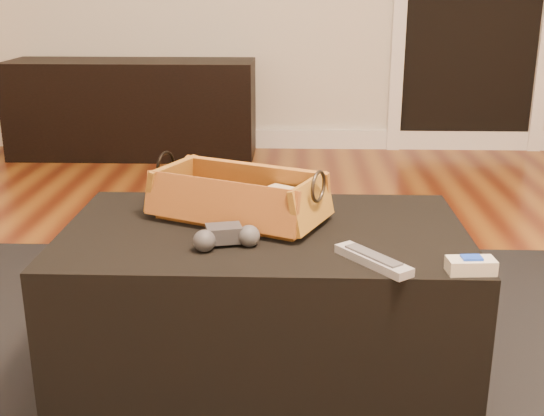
{
  "coord_description": "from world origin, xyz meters",
  "views": [
    {
      "loc": [
        0.22,
        -1.62,
        1.01
      ],
      "look_at": [
        0.16,
        -0.05,
        0.49
      ],
      "focal_mm": 45.0,
      "sensor_mm": 36.0,
      "label": 1
    }
  ],
  "objects_px": {
    "ottoman": "(265,305)",
    "cream_gadget": "(471,265)",
    "media_cabinet": "(133,109)",
    "game_controller": "(226,236)",
    "silver_remote": "(373,260)",
    "tv_remote": "(228,209)",
    "wicker_basket": "(238,200)"
  },
  "relations": [
    {
      "from": "media_cabinet",
      "to": "tv_remote",
      "type": "bearing_deg",
      "value": -71.54
    },
    {
      "from": "game_controller",
      "to": "silver_remote",
      "type": "height_order",
      "value": "game_controller"
    },
    {
      "from": "wicker_basket",
      "to": "game_controller",
      "type": "height_order",
      "value": "wicker_basket"
    },
    {
      "from": "tv_remote",
      "to": "game_controller",
      "type": "height_order",
      "value": "game_controller"
    },
    {
      "from": "tv_remote",
      "to": "wicker_basket",
      "type": "distance_m",
      "value": 0.04
    },
    {
      "from": "silver_remote",
      "to": "tv_remote",
      "type": "bearing_deg",
      "value": 140.14
    },
    {
      "from": "media_cabinet",
      "to": "tv_remote",
      "type": "xyz_separation_m",
      "value": [
        0.83,
        -2.47,
        0.17
      ]
    },
    {
      "from": "game_controller",
      "to": "silver_remote",
      "type": "distance_m",
      "value": 0.34
    },
    {
      "from": "ottoman",
      "to": "cream_gadget",
      "type": "bearing_deg",
      "value": -30.27
    },
    {
      "from": "media_cabinet",
      "to": "silver_remote",
      "type": "relative_size",
      "value": 7.88
    },
    {
      "from": "media_cabinet",
      "to": "ottoman",
      "type": "distance_m",
      "value": 2.7
    },
    {
      "from": "media_cabinet",
      "to": "cream_gadget",
      "type": "bearing_deg",
      "value": -63.93
    },
    {
      "from": "media_cabinet",
      "to": "silver_remote",
      "type": "height_order",
      "value": "media_cabinet"
    },
    {
      "from": "wicker_basket",
      "to": "cream_gadget",
      "type": "distance_m",
      "value": 0.61
    },
    {
      "from": "ottoman",
      "to": "cream_gadget",
      "type": "height_order",
      "value": "cream_gadget"
    },
    {
      "from": "wicker_basket",
      "to": "ottoman",
      "type": "bearing_deg",
      "value": -45.26
    },
    {
      "from": "tv_remote",
      "to": "silver_remote",
      "type": "height_order",
      "value": "tv_remote"
    },
    {
      "from": "silver_remote",
      "to": "cream_gadget",
      "type": "height_order",
      "value": "cream_gadget"
    },
    {
      "from": "media_cabinet",
      "to": "cream_gadget",
      "type": "distance_m",
      "value": 3.12
    },
    {
      "from": "media_cabinet",
      "to": "game_controller",
      "type": "distance_m",
      "value": 2.8
    },
    {
      "from": "media_cabinet",
      "to": "ottoman",
      "type": "height_order",
      "value": "media_cabinet"
    },
    {
      "from": "media_cabinet",
      "to": "ottoman",
      "type": "xyz_separation_m",
      "value": [
        0.92,
        -2.54,
        -0.07
      ]
    },
    {
      "from": "media_cabinet",
      "to": "game_controller",
      "type": "height_order",
      "value": "media_cabinet"
    },
    {
      "from": "wicker_basket",
      "to": "game_controller",
      "type": "bearing_deg",
      "value": -93.79
    },
    {
      "from": "ottoman",
      "to": "tv_remote",
      "type": "bearing_deg",
      "value": 146.45
    },
    {
      "from": "media_cabinet",
      "to": "cream_gadget",
      "type": "height_order",
      "value": "media_cabinet"
    },
    {
      "from": "media_cabinet",
      "to": "wicker_basket",
      "type": "height_order",
      "value": "wicker_basket"
    },
    {
      "from": "ottoman",
      "to": "game_controller",
      "type": "distance_m",
      "value": 0.28
    },
    {
      "from": "game_controller",
      "to": "silver_remote",
      "type": "xyz_separation_m",
      "value": [
        0.33,
        -0.09,
        -0.01
      ]
    },
    {
      "from": "media_cabinet",
      "to": "cream_gadget",
      "type": "relative_size",
      "value": 14.41
    },
    {
      "from": "game_controller",
      "to": "cream_gadget",
      "type": "height_order",
      "value": "game_controller"
    },
    {
      "from": "tv_remote",
      "to": "media_cabinet",
      "type": "bearing_deg",
      "value": 126.82
    }
  ]
}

